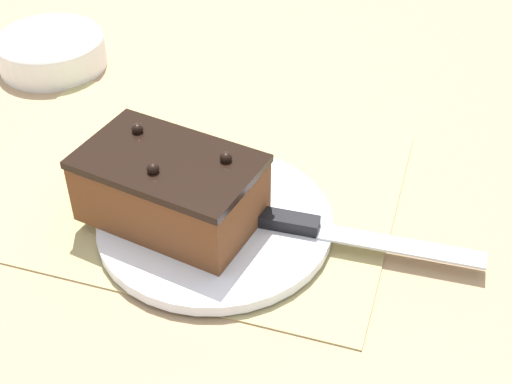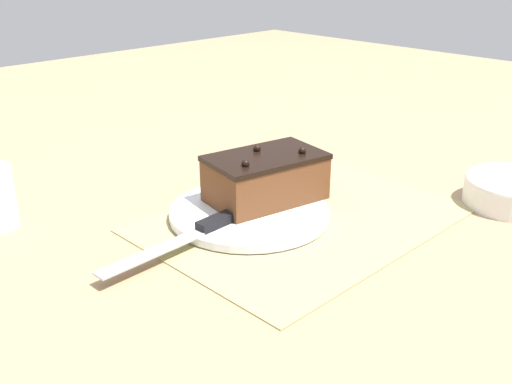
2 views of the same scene
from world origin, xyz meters
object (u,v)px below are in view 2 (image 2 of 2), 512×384
Objects in this scene: small_bowl at (512,190)px; serving_knife at (199,230)px; chocolate_cake at (266,177)px; cake_plate at (249,212)px.

serving_knife is at bearing -28.90° from small_bowl.
cake_plate is at bearing 11.43° from chocolate_cake.
small_bowl is (-0.33, 0.26, 0.02)m from cake_plate.
chocolate_cake reaches higher than cake_plate.
small_bowl is at bearing 137.78° from chocolate_cake.
chocolate_cake is 0.16m from serving_knife.
serving_knife is 1.63× the size of small_bowl.
cake_plate is 1.26× the size of chocolate_cake.
chocolate_cake is 1.30× the size of small_bowl.
cake_plate is 1.00× the size of serving_knife.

